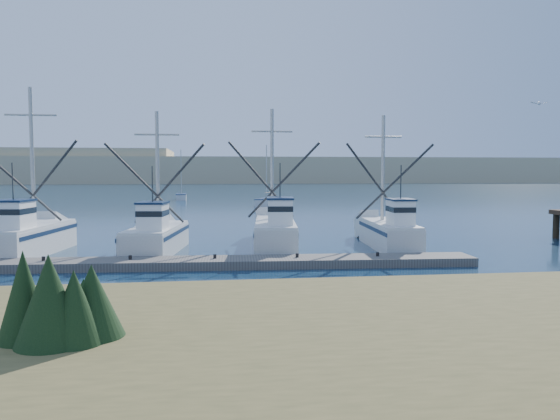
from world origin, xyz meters
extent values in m
plane|color=#0D243D|center=(0.00, 0.00, 0.00)|extent=(500.00, 500.00, 0.00)
cube|color=#4C422D|center=(-8.00, -10.00, 0.80)|extent=(40.00, 10.00, 1.60)
cube|color=#615C57|center=(-7.84, 6.87, 0.21)|extent=(31.46, 3.56, 0.42)
cube|color=tan|center=(0.00, 210.00, 5.00)|extent=(360.00, 60.00, 10.00)
cube|color=silver|center=(-15.09, 12.06, 0.77)|extent=(3.59, 7.97, 1.55)
cube|color=white|center=(-15.09, 10.09, 2.30)|extent=(1.74, 2.06, 1.50)
cylinder|color=#B7B2A8|center=(-15.09, 13.37, 5.46)|extent=(0.22, 0.22, 7.83)
cube|color=silver|center=(-8.05, 11.91, 0.69)|extent=(3.34, 7.65, 1.39)
cube|color=white|center=(-8.05, 10.02, 2.14)|extent=(1.59, 1.98, 1.50)
cylinder|color=#B7B2A8|center=(-8.05, 13.18, 4.74)|extent=(0.22, 0.22, 6.70)
cube|color=silver|center=(-1.18, 12.67, 0.78)|extent=(3.27, 9.11, 1.56)
cube|color=white|center=(-1.18, 10.39, 2.31)|extent=(1.57, 2.31, 1.50)
cylinder|color=#B7B2A8|center=(-1.18, 14.19, 5.00)|extent=(0.22, 0.22, 6.88)
cube|color=silver|center=(5.64, 12.00, 0.73)|extent=(2.69, 7.71, 1.46)
cube|color=white|center=(5.64, 10.06, 2.21)|extent=(1.36, 1.94, 1.50)
cylinder|color=#B7B2A8|center=(5.64, 13.29, 4.76)|extent=(0.22, 0.22, 6.59)
cube|color=silver|center=(2.68, 53.20, 0.45)|extent=(3.77, 6.07, 0.90)
cylinder|color=#B7B2A8|center=(2.68, 53.50, 4.50)|extent=(0.12, 0.12, 7.20)
cube|color=silver|center=(-9.43, 69.77, 0.45)|extent=(1.64, 5.36, 0.90)
cylinder|color=#B7B2A8|center=(-9.43, 70.07, 4.50)|extent=(0.12, 0.12, 7.20)
sphere|color=white|center=(12.40, 7.78, 8.22)|extent=(0.19, 0.19, 0.19)
cube|color=white|center=(12.12, 7.78, 8.24)|extent=(0.46, 0.11, 0.12)
cube|color=white|center=(12.68, 7.78, 8.24)|extent=(0.46, 0.11, 0.12)
camera|label=1|loc=(-5.13, -19.50, 4.61)|focal=35.00mm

